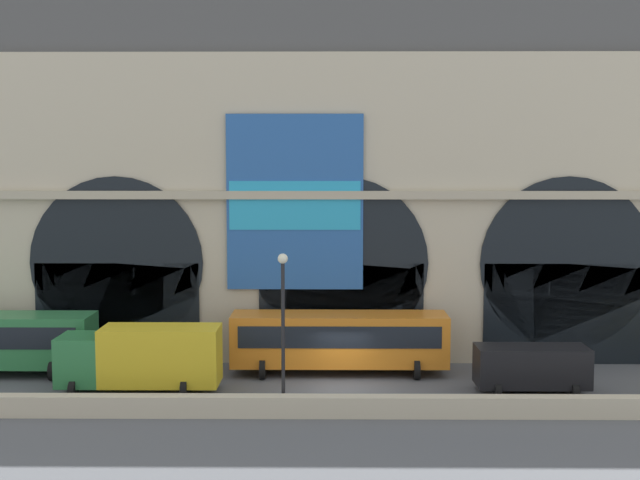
# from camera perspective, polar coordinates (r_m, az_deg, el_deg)

# --- Properties ---
(ground_plane) EXTENTS (200.00, 200.00, 0.00)m
(ground_plane) POSITION_cam_1_polar(r_m,az_deg,el_deg) (39.26, 1.62, -10.45)
(ground_plane) COLOR #54565B
(quay_parapet_wall) EXTENTS (90.00, 0.70, 0.91)m
(quay_parapet_wall) POSITION_cam_1_polar(r_m,az_deg,el_deg) (34.93, 1.77, -11.68)
(quay_parapet_wall) COLOR beige
(quay_parapet_wall) RESTS_ON ground
(station_building) EXTENTS (50.55, 5.46, 20.05)m
(station_building) POSITION_cam_1_polar(r_m,az_deg,el_deg) (45.31, 1.51, 4.18)
(station_building) COLOR beige
(station_building) RESTS_ON ground
(box_truck_midwest) EXTENTS (7.50, 2.91, 3.12)m
(box_truck_midwest) POSITION_cam_1_polar(r_m,az_deg,el_deg) (39.10, -12.47, -8.06)
(box_truck_midwest) COLOR #2D7A42
(box_truck_midwest) RESTS_ON ground
(bus_center) EXTENTS (11.00, 3.25, 3.10)m
(bus_center) POSITION_cam_1_polar(r_m,az_deg,el_deg) (41.53, 1.37, -7.03)
(bus_center) COLOR orange
(bus_center) RESTS_ON ground
(van_mideast) EXTENTS (5.20, 2.48, 2.20)m
(van_mideast) POSITION_cam_1_polar(r_m,az_deg,el_deg) (39.51, 14.73, -8.65)
(van_mideast) COLOR black
(van_mideast) RESTS_ON ground
(street_lamp_quayside) EXTENTS (0.44, 0.44, 6.90)m
(street_lamp_quayside) POSITION_cam_1_polar(r_m,az_deg,el_deg) (34.82, -2.63, -5.03)
(street_lamp_quayside) COLOR black
(street_lamp_quayside) RESTS_ON ground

